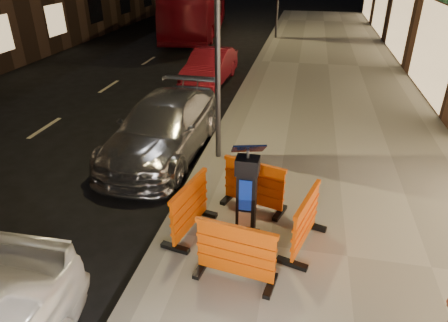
% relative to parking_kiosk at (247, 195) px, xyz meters
% --- Properties ---
extents(ground_plane, '(120.00, 120.00, 0.00)m').
position_rel_parking_kiosk_xyz_m(ground_plane, '(-1.35, -0.12, -1.00)').
color(ground_plane, black).
rests_on(ground_plane, ground).
extents(sidewalk, '(6.00, 60.00, 0.15)m').
position_rel_parking_kiosk_xyz_m(sidewalk, '(1.65, -0.12, -0.92)').
color(sidewalk, gray).
rests_on(sidewalk, ground).
extents(kerb, '(0.30, 60.00, 0.15)m').
position_rel_parking_kiosk_xyz_m(kerb, '(-1.35, -0.12, -0.92)').
color(kerb, slate).
rests_on(kerb, ground).
extents(parking_kiosk, '(0.65, 0.65, 1.69)m').
position_rel_parking_kiosk_xyz_m(parking_kiosk, '(0.00, 0.00, 0.00)').
color(parking_kiosk, black).
rests_on(parking_kiosk, sidewalk).
extents(barrier_front, '(1.27, 0.68, 0.94)m').
position_rel_parking_kiosk_xyz_m(barrier_front, '(0.00, -0.95, -0.37)').
color(barrier_front, '#EB5307').
rests_on(barrier_front, sidewalk).
extents(barrier_back, '(1.30, 0.83, 0.94)m').
position_rel_parking_kiosk_xyz_m(barrier_back, '(0.00, 0.95, -0.37)').
color(barrier_back, '#EB5307').
rests_on(barrier_back, sidewalk).
extents(barrier_kerbside, '(0.74, 1.29, 0.94)m').
position_rel_parking_kiosk_xyz_m(barrier_kerbside, '(-0.95, 0.00, -0.37)').
color(barrier_kerbside, '#EB5307').
rests_on(barrier_kerbside, sidewalk).
extents(barrier_bldgside, '(0.81, 1.30, 0.94)m').
position_rel_parking_kiosk_xyz_m(barrier_bldgside, '(0.95, 0.00, -0.37)').
color(barrier_bldgside, '#EB5307').
rests_on(barrier_bldgside, sidewalk).
extents(car_silver, '(2.08, 4.76, 1.36)m').
position_rel_parking_kiosk_xyz_m(car_silver, '(-2.48, 3.07, -1.00)').
color(car_silver, '#A9A9AD').
rests_on(car_silver, ground).
extents(car_red, '(1.47, 3.79, 1.23)m').
position_rel_parking_kiosk_xyz_m(car_red, '(-2.79, 9.13, -1.00)').
color(car_red, '#A61828').
rests_on(car_red, ground).
extents(bus_doubledecker, '(3.65, 10.61, 2.90)m').
position_rel_parking_kiosk_xyz_m(bus_doubledecker, '(-5.84, 18.63, -1.00)').
color(bus_doubledecker, maroon).
rests_on(bus_doubledecker, ground).
extents(street_lamp_mid, '(0.12, 0.12, 6.00)m').
position_rel_parking_kiosk_xyz_m(street_lamp_mid, '(-1.10, 2.88, 2.15)').
color(street_lamp_mid, '#3F3F44').
rests_on(street_lamp_mid, sidewalk).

